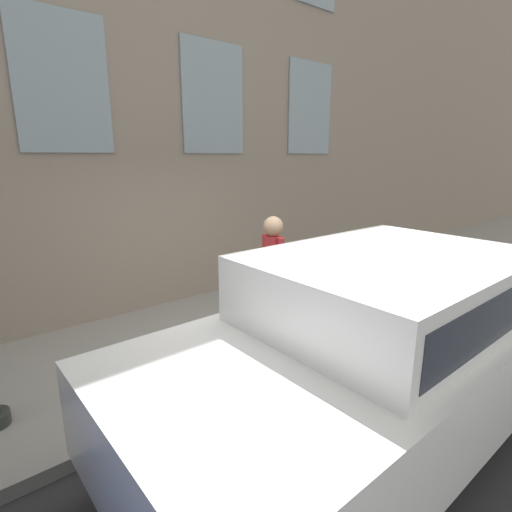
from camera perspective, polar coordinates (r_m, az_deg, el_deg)
name	(u,v)px	position (r m, az deg, el deg)	size (l,w,h in m)	color
ground_plane	(269,381)	(4.79, 1.86, -17.39)	(80.00, 80.00, 0.00)	#2D2D30
sidewalk	(205,336)	(5.72, -7.33, -11.23)	(2.70, 60.00, 0.13)	gray
building_facade	(138,33)	(6.71, -16.45, 28.24)	(0.33, 40.00, 8.39)	gray
fire_hydrant	(238,319)	(5.04, -2.56, -9.00)	(0.35, 0.46, 0.77)	gold
person	(273,265)	(5.27, 2.42, -1.27)	(0.39, 0.26, 1.62)	#998466
parked_car_white_near	(386,334)	(3.82, 18.05, -10.56)	(2.00, 4.96, 1.70)	black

